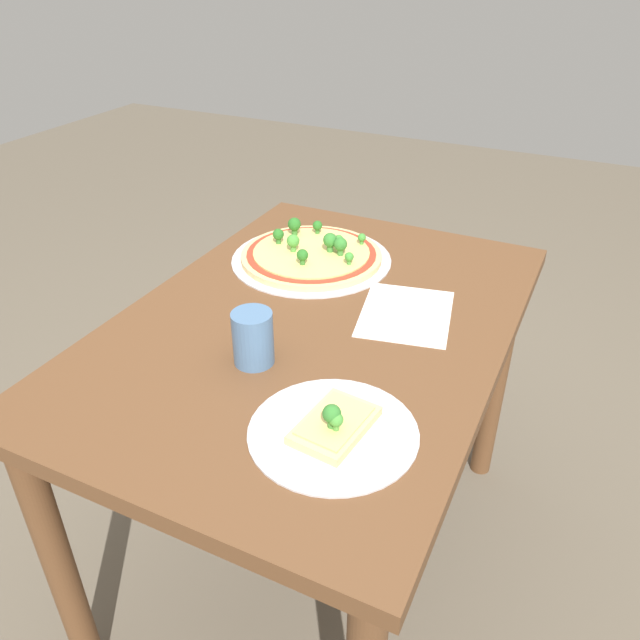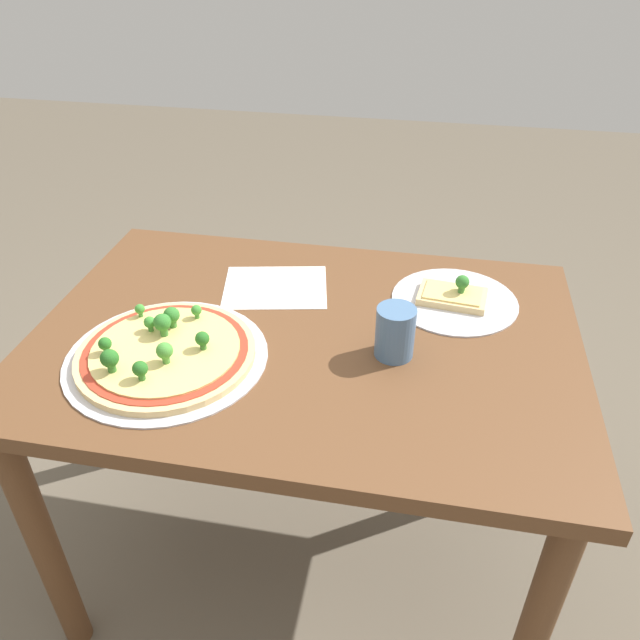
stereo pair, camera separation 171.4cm
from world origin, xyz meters
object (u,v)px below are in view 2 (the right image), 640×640
dining_table (306,374)px  drinking_cup (395,332)px  pizza_tray_whole (165,352)px  pizza_tray_slice (454,297)px

dining_table → drinking_cup: drinking_cup is taller
dining_table → drinking_cup: (-0.19, 0.04, 0.16)m
dining_table → pizza_tray_whole: size_ratio=2.84×
pizza_tray_slice → drinking_cup: drinking_cup is taller
pizza_tray_whole → pizza_tray_slice: pizza_tray_whole is taller
pizza_tray_slice → drinking_cup: 0.25m
dining_table → pizza_tray_slice: bearing=-148.8°
pizza_tray_whole → dining_table: bearing=-152.3°
drinking_cup → pizza_tray_whole: bearing=12.3°
dining_table → drinking_cup: bearing=169.1°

